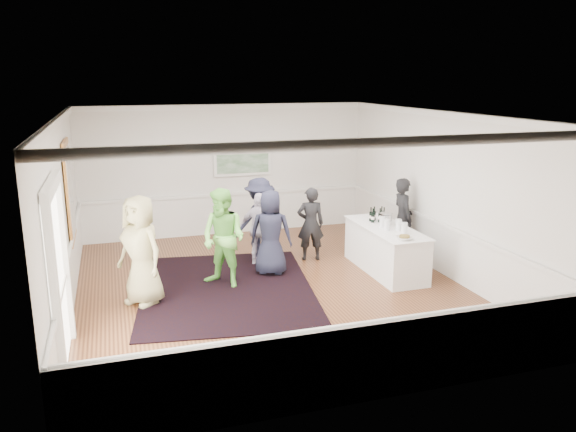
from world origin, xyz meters
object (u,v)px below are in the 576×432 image
object	(u,v)px
serving_table	(385,249)
ice_bucket	(386,219)
bartender	(403,218)
guest_green	(224,238)
guest_navy	(271,233)
guest_tan	(141,250)
guest_lilac	(260,229)
guest_dark_b	(311,224)
nut_bowl	(404,237)
guest_dark_a	(260,219)

from	to	relation	value
serving_table	ice_bucket	distance (m)	0.60
bartender	guest_green	bearing A→B (deg)	101.94
guest_navy	guest_tan	bearing A→B (deg)	39.74
guest_lilac	guest_navy	distance (m)	0.64
guest_dark_b	guest_navy	bearing A→B (deg)	40.38
serving_table	bartender	xyz separation A→B (m)	(0.75, 0.70, 0.41)
guest_lilac	ice_bucket	world-z (taller)	guest_lilac
guest_tan	bartender	bearing A→B (deg)	60.59
serving_table	guest_dark_b	distance (m)	1.69
bartender	ice_bucket	bearing A→B (deg)	132.64
ice_bucket	guest_green	bearing A→B (deg)	179.77
guest_green	guest_lilac	world-z (taller)	guest_green
guest_lilac	guest_dark_b	world-z (taller)	guest_dark_b
guest_tan	guest_navy	world-z (taller)	guest_tan
guest_tan	guest_dark_b	bearing A→B (deg)	72.23
guest_tan	guest_green	distance (m)	1.56
guest_navy	nut_bowl	bearing A→B (deg)	168.67
nut_bowl	guest_navy	bearing A→B (deg)	146.20
guest_lilac	guest_dark_a	distance (m)	0.39
serving_table	guest_dark_b	world-z (taller)	guest_dark_b
guest_dark_a	guest_dark_b	bearing A→B (deg)	141.85
guest_dark_b	ice_bucket	size ratio (longest dim) A/B	6.09
guest_green	ice_bucket	world-z (taller)	guest_green
nut_bowl	guest_lilac	bearing A→B (deg)	136.72
guest_navy	bartender	bearing A→B (deg)	-154.57
guest_navy	guest_green	bearing A→B (deg)	42.86
guest_dark_b	nut_bowl	world-z (taller)	guest_dark_b
serving_table	guest_navy	size ratio (longest dim) A/B	1.34
guest_dark_b	nut_bowl	distance (m)	2.33
guest_green	guest_navy	world-z (taller)	guest_green
serving_table	guest_dark_a	world-z (taller)	guest_dark_a
serving_table	guest_dark_b	xyz separation A→B (m)	(-1.19, 1.16, 0.33)
guest_dark_b	guest_navy	size ratio (longest dim) A/B	0.93
serving_table	guest_tan	size ratio (longest dim) A/B	1.19
serving_table	guest_green	world-z (taller)	guest_green
guest_green	bartender	bearing A→B (deg)	54.32
serving_table	guest_green	distance (m)	3.29
guest_lilac	guest_dark_b	distance (m)	1.10
guest_green	guest_dark_a	size ratio (longest dim) A/B	1.05
serving_table	guest_green	bearing A→B (deg)	176.98
guest_tan	nut_bowl	bearing A→B (deg)	42.95
bartender	serving_table	bearing A→B (deg)	137.42
guest_navy	ice_bucket	world-z (taller)	guest_navy
guest_tan	nut_bowl	size ratio (longest dim) A/B	6.62
guest_green	guest_dark_a	distance (m)	1.73
guest_dark_b	nut_bowl	size ratio (longest dim) A/B	5.47
guest_green	guest_navy	xyz separation A→B (m)	(1.01, 0.38, -0.08)
guest_lilac	guest_tan	bearing A→B (deg)	63.64
serving_table	guest_tan	world-z (taller)	guest_tan
guest_lilac	guest_navy	size ratio (longest dim) A/B	0.89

